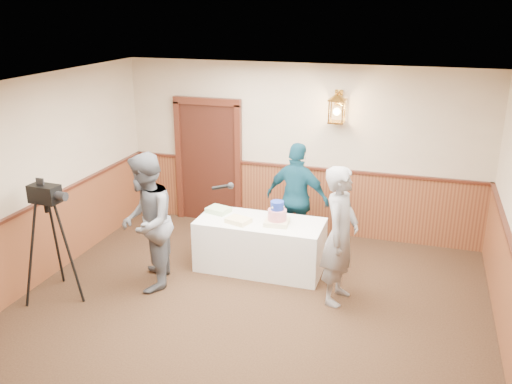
% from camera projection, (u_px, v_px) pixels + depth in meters
% --- Properties ---
extents(ground, '(7.00, 7.00, 0.00)m').
position_uv_depth(ground, '(227.00, 344.00, 6.18)').
color(ground, black).
rests_on(ground, ground).
extents(room_shell, '(6.02, 7.02, 2.81)m').
position_uv_depth(room_shell, '(234.00, 205.00, 6.10)').
color(room_shell, '#BBA78C').
rests_on(room_shell, ground).
extents(display_table, '(1.80, 0.80, 0.75)m').
position_uv_depth(display_table, '(260.00, 245.00, 7.82)').
color(display_table, white).
rests_on(display_table, ground).
extents(tiered_cake, '(0.35, 0.35, 0.34)m').
position_uv_depth(tiered_cake, '(277.00, 215.00, 7.53)').
color(tiered_cake, beige).
rests_on(tiered_cake, display_table).
extents(sheet_cake_yellow, '(0.37, 0.33, 0.07)m').
position_uv_depth(sheet_cake_yellow, '(238.00, 220.00, 7.62)').
color(sheet_cake_yellow, '#FFD798').
rests_on(sheet_cake_yellow, display_table).
extents(sheet_cake_green, '(0.37, 0.33, 0.07)m').
position_uv_depth(sheet_cake_green, '(218.00, 210.00, 7.99)').
color(sheet_cake_green, '#92C389').
rests_on(sheet_cake_green, display_table).
extents(interviewer, '(1.64, 1.10, 1.87)m').
position_uv_depth(interviewer, '(146.00, 222.00, 7.15)').
color(interviewer, '#595B63').
rests_on(interviewer, ground).
extents(baker, '(0.53, 0.72, 1.82)m').
position_uv_depth(baker, '(340.00, 236.00, 6.81)').
color(baker, gray).
rests_on(baker, ground).
extents(assistant_p, '(1.08, 0.62, 1.73)m').
position_uv_depth(assistant_p, '(297.00, 199.00, 8.21)').
color(assistant_p, '#103F53').
rests_on(assistant_p, ground).
extents(tv_camera_rig, '(0.61, 0.57, 1.55)m').
position_uv_depth(tv_camera_rig, '(52.00, 248.00, 6.96)').
color(tv_camera_rig, black).
rests_on(tv_camera_rig, ground).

